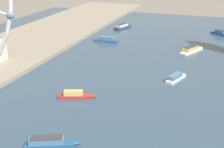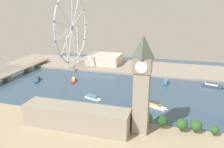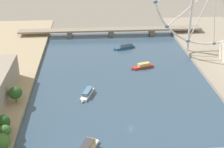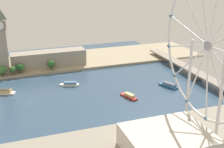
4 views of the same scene
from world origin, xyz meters
The scene contains 5 objects.
ground_plane centered at (0.00, 0.00, 0.00)m, with size 412.97×412.97×0.00m, color #334C66.
river_bridge centered at (0.00, 196.36, 6.86)m, with size 224.97×13.86×8.70m.
tour_boat_1 centered at (-29.91, 47.21, 1.95)m, with size 11.82×24.42×4.61m.
tour_boat_4 centered at (11.92, 151.11, 2.16)m, with size 25.82×14.89×5.09m.
tour_boat_5 centered at (23.89, 97.72, 1.88)m, with size 24.34×12.05×4.72m.
Camera 3 is at (-26.21, -179.19, 128.01)m, focal length 50.93 mm.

